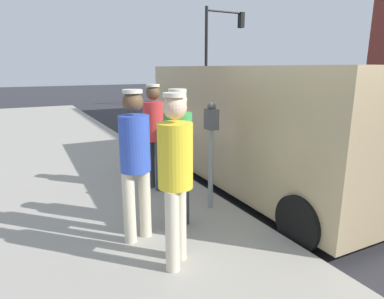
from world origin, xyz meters
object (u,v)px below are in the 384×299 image
(pedestrian_in_blue, at_px, (135,157))
(pedestrian_in_red, at_px, (154,130))
(parking_meter_near, at_px, (211,138))
(pedestrian_in_green, at_px, (178,151))
(traffic_light_corner, at_px, (220,41))
(parked_van, at_px, (260,123))
(pedestrian_in_yellow, at_px, (175,171))

(pedestrian_in_blue, bearing_deg, pedestrian_in_red, -118.75)
(parking_meter_near, xyz_separation_m, pedestrian_in_green, (0.66, 0.32, -0.03))
(pedestrian_in_red, bearing_deg, pedestrian_in_blue, 61.25)
(pedestrian_in_blue, bearing_deg, parking_meter_near, -163.03)
(traffic_light_corner, bearing_deg, pedestrian_in_green, 55.67)
(traffic_light_corner, bearing_deg, parking_meter_near, 57.14)
(parked_van, relative_size, traffic_light_corner, 1.01)
(pedestrian_in_green, relative_size, traffic_light_corner, 0.33)
(parking_meter_near, relative_size, traffic_light_corner, 0.29)
(parking_meter_near, xyz_separation_m, parked_van, (-1.50, -0.79, -0.03))
(parking_meter_near, xyz_separation_m, pedestrian_in_blue, (1.22, 0.37, -0.02))
(pedestrian_in_red, xyz_separation_m, parked_van, (-1.91, 0.31, 0.01))
(pedestrian_in_green, bearing_deg, parking_meter_near, -154.22)
(pedestrian_in_yellow, bearing_deg, pedestrian_in_green, -117.25)
(pedestrian_in_yellow, height_order, pedestrian_in_blue, pedestrian_in_yellow)
(pedestrian_in_red, distance_m, pedestrian_in_yellow, 2.25)
(traffic_light_corner, bearing_deg, pedestrian_in_red, 53.17)
(pedestrian_in_yellow, bearing_deg, pedestrian_in_red, -106.33)
(parking_meter_near, height_order, pedestrian_in_yellow, pedestrian_in_yellow)
(parking_meter_near, distance_m, pedestrian_in_yellow, 1.49)
(pedestrian_in_yellow, distance_m, traffic_light_corner, 15.90)
(parked_van, bearing_deg, pedestrian_in_blue, 23.14)
(parked_van, distance_m, traffic_light_corner, 13.02)
(traffic_light_corner, bearing_deg, pedestrian_in_yellow, 56.04)
(pedestrian_in_blue, relative_size, parked_van, 0.33)
(pedestrian_in_green, relative_size, pedestrian_in_blue, 0.99)
(parking_meter_near, bearing_deg, pedestrian_in_green, 25.78)
(pedestrian_in_blue, xyz_separation_m, traffic_light_corner, (-8.95, -12.35, 2.36))
(pedestrian_in_blue, bearing_deg, traffic_light_corner, -125.95)
(pedestrian_in_blue, height_order, parked_van, parked_van)
(pedestrian_in_red, relative_size, pedestrian_in_yellow, 0.98)
(pedestrian_in_yellow, bearing_deg, pedestrian_in_blue, -75.97)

